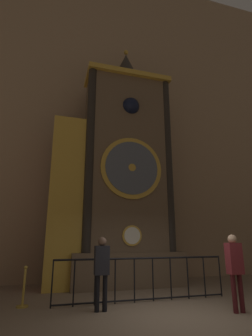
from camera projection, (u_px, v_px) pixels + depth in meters
ground_plane at (181, 318)px, 5.45m from camera, size 28.00×28.00×0.00m
cathedral_back_wall at (117, 104)px, 12.44m from camera, size 24.00×0.32×15.57m
clock_tower at (117, 175)px, 10.04m from camera, size 4.81×1.79×9.71m
railing_fence at (144, 277)px, 6.98m from camera, size 4.75×0.05×1.10m
visitor_near at (102, 266)px, 6.15m from camera, size 0.34×0.22×1.63m
visitor_far at (235, 265)px, 6.06m from camera, size 0.34×0.22×1.69m
stanchion_post at (23, 294)px, 6.36m from camera, size 0.28×0.28×0.94m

